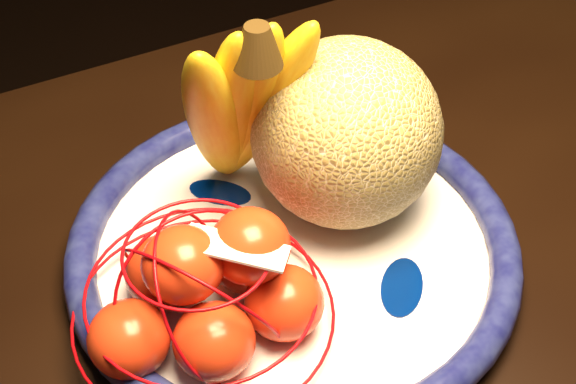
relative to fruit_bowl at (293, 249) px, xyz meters
name	(u,v)px	position (x,y,z in m)	size (l,w,h in m)	color
fruit_bowl	(293,249)	(0.00, 0.00, 0.00)	(0.37, 0.37, 0.03)	white
cantaloupe	(346,133)	(0.06, 0.03, 0.08)	(0.15, 0.15, 0.15)	olive
banana_bunch	(239,99)	(-0.01, 0.07, 0.11)	(0.14, 0.13, 0.21)	yellow
mandarin_bag	(209,290)	(-0.09, -0.04, 0.04)	(0.24, 0.24, 0.12)	red
price_tag	(236,248)	(-0.07, -0.05, 0.08)	(0.07, 0.03, 0.00)	white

